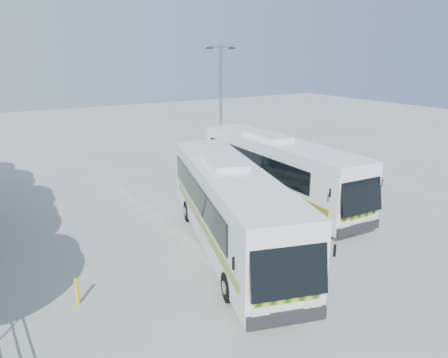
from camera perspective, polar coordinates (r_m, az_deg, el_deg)
ground at (r=20.10m, az=1.23°, el=-6.97°), size 100.00×100.00×0.00m
kerb_divider at (r=20.67m, az=-7.22°, el=-6.20°), size 0.40×16.00×0.15m
coach_main at (r=17.89m, az=0.81°, el=-3.52°), size 5.95×12.51×3.42m
coach_adjacent at (r=23.82m, az=7.05°, el=1.38°), size 3.08×12.27×3.38m
lamppost at (r=28.24m, az=-0.41°, el=9.62°), size 2.06×0.31×8.40m
bollard at (r=15.36m, az=-18.66°, el=-13.77°), size 0.16×0.16×0.94m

